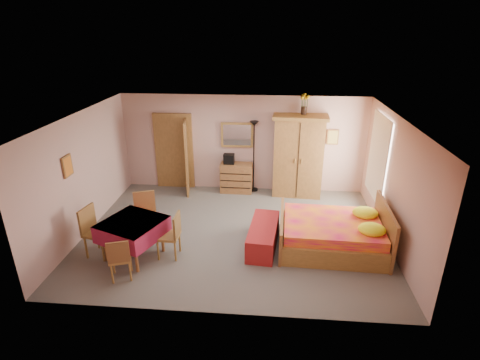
# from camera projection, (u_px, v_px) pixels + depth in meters

# --- Properties ---
(floor) EXTENTS (6.50, 6.50, 0.00)m
(floor) POSITION_uv_depth(u_px,v_px,m) (234.00, 233.00, 8.27)
(floor) COLOR slate
(floor) RESTS_ON ground
(ceiling) EXTENTS (6.50, 6.50, 0.00)m
(ceiling) POSITION_uv_depth(u_px,v_px,m) (234.00, 117.00, 7.27)
(ceiling) COLOR brown
(ceiling) RESTS_ON wall_back
(wall_back) EXTENTS (6.50, 0.10, 2.60)m
(wall_back) POSITION_uv_depth(u_px,v_px,m) (243.00, 144.00, 10.07)
(wall_back) COLOR tan
(wall_back) RESTS_ON floor
(wall_front) EXTENTS (6.50, 0.10, 2.60)m
(wall_front) POSITION_uv_depth(u_px,v_px,m) (217.00, 243.00, 5.47)
(wall_front) COLOR tan
(wall_front) RESTS_ON floor
(wall_left) EXTENTS (0.10, 5.00, 2.60)m
(wall_left) POSITION_uv_depth(u_px,v_px,m) (83.00, 174.00, 8.02)
(wall_left) COLOR tan
(wall_left) RESTS_ON floor
(wall_right) EXTENTS (0.10, 5.00, 2.60)m
(wall_right) POSITION_uv_depth(u_px,v_px,m) (395.00, 184.00, 7.51)
(wall_right) COLOR tan
(wall_right) RESTS_ON floor
(doorway) EXTENTS (1.06, 0.12, 2.15)m
(doorway) POSITION_uv_depth(u_px,v_px,m) (174.00, 152.00, 10.30)
(doorway) COLOR #9E6B35
(doorway) RESTS_ON floor
(window) EXTENTS (0.08, 1.40, 1.95)m
(window) POSITION_uv_depth(u_px,v_px,m) (378.00, 157.00, 8.57)
(window) COLOR white
(window) RESTS_ON wall_right
(picture_left) EXTENTS (0.04, 0.32, 0.42)m
(picture_left) POSITION_uv_depth(u_px,v_px,m) (67.00, 166.00, 7.31)
(picture_left) COLOR orange
(picture_left) RESTS_ON wall_left
(picture_back) EXTENTS (0.30, 0.04, 0.40)m
(picture_back) POSITION_uv_depth(u_px,v_px,m) (333.00, 137.00, 9.76)
(picture_back) COLOR #D8BF59
(picture_back) RESTS_ON wall_back
(chest_of_drawers) EXTENTS (0.86, 0.44, 0.81)m
(chest_of_drawers) POSITION_uv_depth(u_px,v_px,m) (236.00, 178.00, 10.20)
(chest_of_drawers) COLOR brown
(chest_of_drawers) RESTS_ON floor
(wall_mirror) EXTENTS (0.86, 0.07, 0.68)m
(wall_mirror) POSITION_uv_depth(u_px,v_px,m) (237.00, 135.00, 9.95)
(wall_mirror) COLOR silver
(wall_mirror) RESTS_ON wall_back
(stereo) EXTENTS (0.29, 0.21, 0.27)m
(stereo) POSITION_uv_depth(u_px,v_px,m) (229.00, 159.00, 10.01)
(stereo) COLOR black
(stereo) RESTS_ON chest_of_drawers
(floor_lamp) EXTENTS (0.32, 0.32, 1.95)m
(floor_lamp) POSITION_uv_depth(u_px,v_px,m) (254.00, 157.00, 10.06)
(floor_lamp) COLOR black
(floor_lamp) RESTS_ON floor
(wardrobe) EXTENTS (1.43, 0.80, 2.17)m
(wardrobe) POSITION_uv_depth(u_px,v_px,m) (298.00, 156.00, 9.78)
(wardrobe) COLOR olive
(wardrobe) RESTS_ON floor
(sunflower_vase) EXTENTS (0.22, 0.22, 0.52)m
(sunflower_vase) POSITION_uv_depth(u_px,v_px,m) (304.00, 104.00, 9.35)
(sunflower_vase) COLOR yellow
(sunflower_vase) RESTS_ON wardrobe
(bed) EXTENTS (2.19, 1.76, 0.99)m
(bed) POSITION_uv_depth(u_px,v_px,m) (332.00, 226.00, 7.56)
(bed) COLOR #E11554
(bed) RESTS_ON floor
(bench) EXTENTS (0.67, 1.49, 0.48)m
(bench) POSITION_uv_depth(u_px,v_px,m) (263.00, 236.00, 7.70)
(bench) COLOR maroon
(bench) RESTS_ON floor
(dining_table) EXTENTS (1.38, 1.38, 0.78)m
(dining_table) POSITION_uv_depth(u_px,v_px,m) (134.00, 239.00, 7.31)
(dining_table) COLOR maroon
(dining_table) RESTS_ON floor
(chair_south) EXTENTS (0.48, 0.48, 0.84)m
(chair_south) POSITION_uv_depth(u_px,v_px,m) (120.00, 257.00, 6.67)
(chair_south) COLOR #A87638
(chair_south) RESTS_ON floor
(chair_north) EXTENTS (0.57, 0.57, 0.99)m
(chair_north) POSITION_uv_depth(u_px,v_px,m) (146.00, 216.00, 7.93)
(chair_north) COLOR #AF773B
(chair_north) RESTS_ON floor
(chair_west) EXTENTS (0.54, 0.54, 1.02)m
(chair_west) POSITION_uv_depth(u_px,v_px,m) (98.00, 232.00, 7.30)
(chair_west) COLOR olive
(chair_west) RESTS_ON floor
(chair_east) EXTENTS (0.43, 0.43, 0.93)m
(chair_east) POSITION_uv_depth(u_px,v_px,m) (168.00, 235.00, 7.28)
(chair_east) COLOR #A27637
(chair_east) RESTS_ON floor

